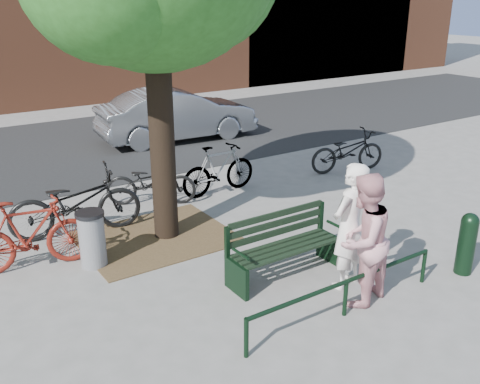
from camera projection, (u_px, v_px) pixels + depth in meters
ground at (285, 276)px, 7.70m from camera, size 90.00×90.00×0.00m
dirt_pit at (156, 237)px, 8.89m from camera, size 2.40×2.00×0.02m
road at (89, 145)px, 14.33m from camera, size 40.00×7.00×0.01m
park_bench at (283, 244)px, 7.59m from camera, size 1.74×0.54×0.97m
guard_railing at (346, 287)px, 6.62m from camera, size 3.06×0.06×0.51m
person_left at (349, 226)px, 7.16m from camera, size 0.73×0.57×1.78m
person_right at (363, 240)px, 6.77m from camera, size 0.99×0.84×1.76m
bollard at (467, 241)px, 7.62m from camera, size 0.25×0.25×0.93m
litter_bin at (92, 239)px, 7.85m from camera, size 0.42×0.42×0.86m
bicycle_a at (75, 203)px, 8.85m from camera, size 2.25×1.12×1.13m
bicycle_b at (30, 234)px, 7.73m from camera, size 1.88×0.85×1.09m
bicycle_c at (151, 182)px, 10.19m from camera, size 1.78×1.38×0.90m
bicycle_d at (219, 169)px, 10.74m from camera, size 1.71×0.53×1.02m
bicycle_e at (348, 151)px, 12.11m from camera, size 1.91×1.05×0.95m
parked_car at (177, 115)px, 14.69m from camera, size 4.43×1.85×1.42m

